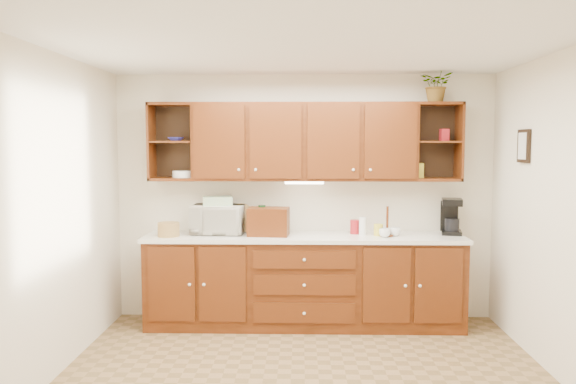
{
  "coord_description": "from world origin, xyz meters",
  "views": [
    {
      "loc": [
        -0.03,
        -4.23,
        1.87
      ],
      "look_at": [
        -0.16,
        1.15,
        1.41
      ],
      "focal_mm": 35.0,
      "sensor_mm": 36.0,
      "label": 1
    }
  ],
  "objects_px": {
    "coffee_maker": "(451,217)",
    "potted_plant": "(437,85)",
    "microwave": "(218,219)",
    "bread_box": "(268,222)"
  },
  "relations": [
    {
      "from": "microwave",
      "to": "coffee_maker",
      "type": "height_order",
      "value": "coffee_maker"
    },
    {
      "from": "microwave",
      "to": "potted_plant",
      "type": "relative_size",
      "value": 1.5
    },
    {
      "from": "microwave",
      "to": "potted_plant",
      "type": "bearing_deg",
      "value": 2.72
    },
    {
      "from": "coffee_maker",
      "to": "potted_plant",
      "type": "xyz_separation_m",
      "value": [
        -0.18,
        -0.02,
        1.35
      ]
    },
    {
      "from": "potted_plant",
      "to": "microwave",
      "type": "bearing_deg",
      "value": -179.37
    },
    {
      "from": "coffee_maker",
      "to": "potted_plant",
      "type": "bearing_deg",
      "value": -163.52
    },
    {
      "from": "microwave",
      "to": "potted_plant",
      "type": "distance_m",
      "value": 2.63
    },
    {
      "from": "microwave",
      "to": "coffee_maker",
      "type": "relative_size",
      "value": 1.46
    },
    {
      "from": "bread_box",
      "to": "potted_plant",
      "type": "distance_m",
      "value": 2.2
    },
    {
      "from": "bread_box",
      "to": "coffee_maker",
      "type": "xyz_separation_m",
      "value": [
        1.88,
        0.15,
        0.03
      ]
    }
  ]
}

